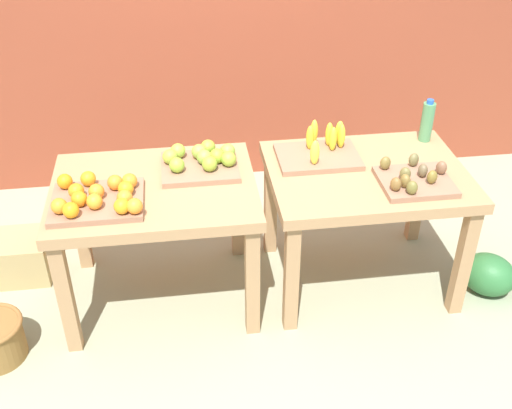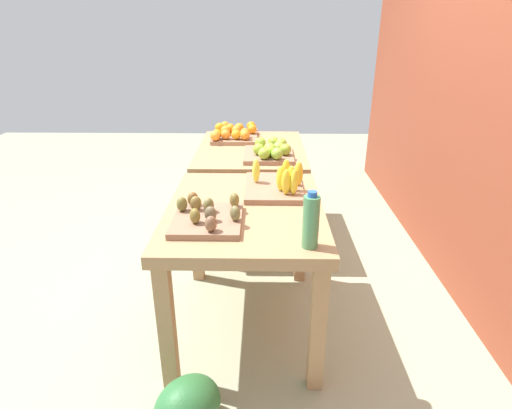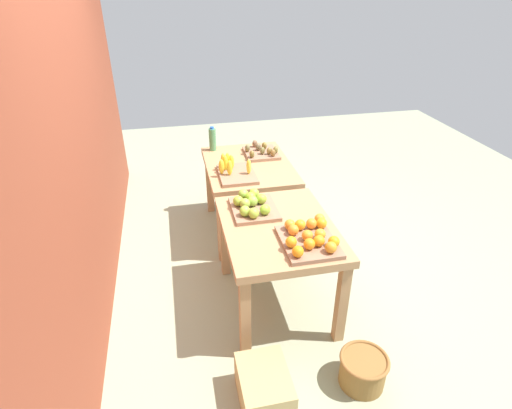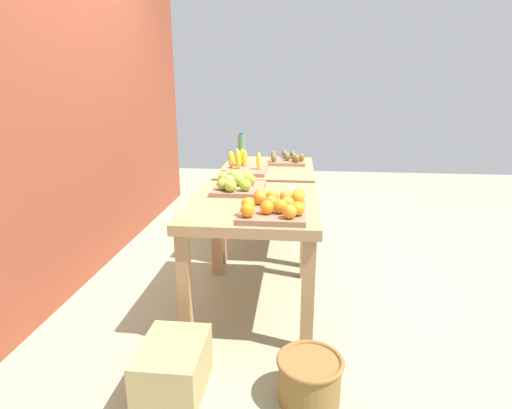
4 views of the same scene
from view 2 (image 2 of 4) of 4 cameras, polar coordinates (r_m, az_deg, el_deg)
ground_plane at (r=3.00m, az=-0.90°, el=-8.83°), size 8.00×8.00×0.00m
back_wall at (r=2.84m, az=29.00°, el=18.67°), size 4.40×0.12×3.00m
display_table_left at (r=3.25m, az=-0.66°, el=5.91°), size 1.04×0.80×0.73m
display_table_right at (r=2.21m, az=-1.45°, el=-2.80°), size 1.04×0.80×0.73m
orange_bin at (r=3.46m, az=-2.99°, el=9.58°), size 0.46×0.37×0.11m
apple_bin at (r=2.96m, az=1.95°, el=7.24°), size 0.41×0.34×0.11m
banana_crate at (r=2.35m, az=2.89°, el=2.79°), size 0.44×0.32×0.17m
kiwi_bin at (r=1.99m, az=-6.60°, el=-1.58°), size 0.36×0.33×0.10m
water_bottle at (r=1.74m, az=7.43°, el=-2.28°), size 0.07×0.07×0.25m
wicker_basket at (r=4.24m, az=-5.06°, el=2.79°), size 0.31×0.31×0.22m
cardboard_produce_box at (r=4.22m, az=3.76°, el=2.89°), size 0.40×0.30×0.26m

